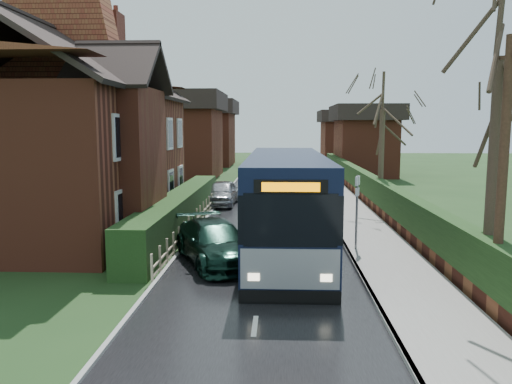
{
  "coord_description": "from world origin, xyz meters",
  "views": [
    {
      "loc": [
        0.53,
        -16.94,
        4.58
      ],
      "look_at": [
        -0.44,
        4.05,
        1.8
      ],
      "focal_mm": 35.0,
      "sensor_mm": 36.0,
      "label": 1
    }
  ],
  "objects_px": {
    "car_green": "(215,242)",
    "bus_stop_sign": "(357,202)",
    "bus": "(286,203)",
    "brick_house": "(69,131)",
    "car_silver": "(222,193)",
    "telegraph_pole": "(502,178)"
  },
  "relations": [
    {
      "from": "bus_stop_sign",
      "to": "car_silver",
      "type": "bearing_deg",
      "value": 143.56
    },
    {
      "from": "car_silver",
      "to": "bus_stop_sign",
      "type": "distance_m",
      "value": 12.45
    },
    {
      "from": "car_silver",
      "to": "telegraph_pole",
      "type": "bearing_deg",
      "value": -60.55
    },
    {
      "from": "brick_house",
      "to": "bus_stop_sign",
      "type": "height_order",
      "value": "brick_house"
    },
    {
      "from": "car_silver",
      "to": "car_green",
      "type": "distance_m",
      "value": 12.48
    },
    {
      "from": "brick_house",
      "to": "car_silver",
      "type": "relative_size",
      "value": 3.46
    },
    {
      "from": "brick_house",
      "to": "bus_stop_sign",
      "type": "relative_size",
      "value": 5.16
    },
    {
      "from": "bus",
      "to": "car_silver",
      "type": "relative_size",
      "value": 2.77
    },
    {
      "from": "brick_house",
      "to": "car_green",
      "type": "bearing_deg",
      "value": -37.18
    },
    {
      "from": "bus",
      "to": "car_green",
      "type": "relative_size",
      "value": 2.43
    },
    {
      "from": "telegraph_pole",
      "to": "car_green",
      "type": "bearing_deg",
      "value": 145.86
    },
    {
      "from": "bus",
      "to": "brick_house",
      "type": "bearing_deg",
      "value": 159.3
    },
    {
      "from": "car_green",
      "to": "telegraph_pole",
      "type": "relative_size",
      "value": 0.73
    },
    {
      "from": "car_green",
      "to": "bus_stop_sign",
      "type": "relative_size",
      "value": 1.71
    },
    {
      "from": "bus",
      "to": "car_silver",
      "type": "bearing_deg",
      "value": 108.53
    },
    {
      "from": "bus",
      "to": "car_silver",
      "type": "distance_m",
      "value": 11.2
    },
    {
      "from": "car_green",
      "to": "bus",
      "type": "bearing_deg",
      "value": 14.53
    },
    {
      "from": "bus_stop_sign",
      "to": "bus",
      "type": "bearing_deg",
      "value": -160.67
    },
    {
      "from": "bus_stop_sign",
      "to": "telegraph_pole",
      "type": "relative_size",
      "value": 0.43
    },
    {
      "from": "telegraph_pole",
      "to": "bus",
      "type": "bearing_deg",
      "value": 125.15
    },
    {
      "from": "bus",
      "to": "car_silver",
      "type": "xyz_separation_m",
      "value": [
        -3.6,
        10.56,
        -1.04
      ]
    },
    {
      "from": "brick_house",
      "to": "telegraph_pole",
      "type": "height_order",
      "value": "brick_house"
    }
  ]
}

